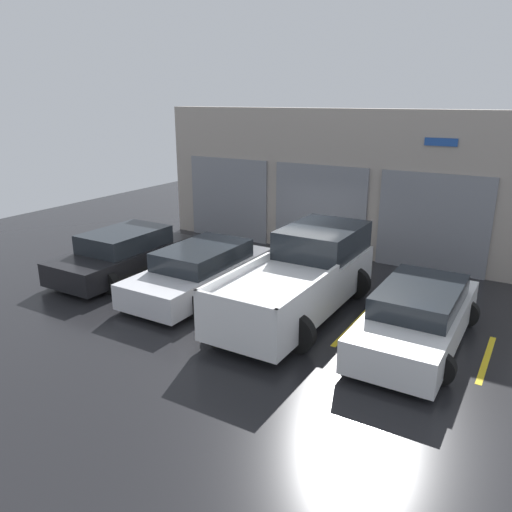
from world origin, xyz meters
TOP-DOWN VIEW (x-y plane):
  - ground_plane at (0.00, 0.00)m, footprint 28.00×28.00m
  - shophouse_building at (-0.01, 3.28)m, footprint 12.36×0.68m
  - pickup_truck at (1.42, -1.61)m, footprint 2.51×5.42m
  - sedan_white at (4.26, -1.91)m, footprint 2.13×4.55m
  - sedan_side at (-1.42, -1.91)m, footprint 2.21×4.61m
  - van_right at (-4.26, -1.91)m, footprint 2.23×4.39m
  - parking_stripe_far_left at (-5.68, -1.94)m, footprint 0.12×2.20m
  - parking_stripe_left at (-2.84, -1.94)m, footprint 0.12×2.20m
  - parking_stripe_centre at (-0.00, -1.94)m, footprint 0.12×2.20m
  - parking_stripe_right at (2.84, -1.94)m, footprint 0.12×2.20m
  - parking_stripe_far_right at (5.68, -1.94)m, footprint 0.12×2.20m

SIDE VIEW (x-z plane):
  - ground_plane at x=0.00m, z-range 0.00..0.00m
  - parking_stripe_far_left at x=-5.68m, z-range 0.00..0.01m
  - parking_stripe_left at x=-2.84m, z-range 0.00..0.01m
  - parking_stripe_centre at x=0.00m, z-range 0.00..0.01m
  - parking_stripe_right at x=2.84m, z-range 0.00..0.01m
  - parking_stripe_far_right at x=5.68m, z-range 0.00..0.01m
  - sedan_side at x=-1.42m, z-range -0.03..1.21m
  - sedan_white at x=4.26m, z-range -0.03..1.22m
  - van_right at x=-4.26m, z-range -0.04..1.25m
  - pickup_truck at x=1.42m, z-range -0.06..1.80m
  - shophouse_building at x=-0.01m, z-range -0.05..4.63m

